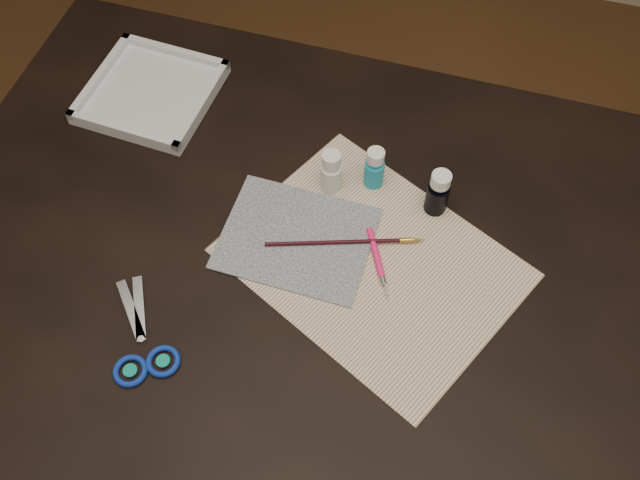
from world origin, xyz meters
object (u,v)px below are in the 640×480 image
(paint_bottle_white, at_px, (331,172))
(paint_bottle_navy, at_px, (438,192))
(paint_bottle_cyan, at_px, (375,168))
(scissors, at_px, (134,331))
(palette_tray, at_px, (151,92))
(paper, at_px, (373,263))
(canvas, at_px, (297,238))

(paint_bottle_white, xyz_separation_m, paint_bottle_navy, (0.18, 0.01, 0.00))
(paint_bottle_cyan, height_order, scissors, paint_bottle_cyan)
(palette_tray, bearing_deg, paint_bottle_white, -15.49)
(paper, bearing_deg, paint_bottle_cyan, 104.37)
(paint_bottle_white, height_order, scissors, paint_bottle_white)
(canvas, relative_size, paint_bottle_cyan, 2.92)
(canvas, height_order, palette_tray, palette_tray)
(canvas, xyz_separation_m, scissors, (-0.18, -0.22, 0.00))
(paint_bottle_navy, bearing_deg, scissors, -137.58)
(paint_bottle_navy, bearing_deg, paper, -118.66)
(paint_bottle_white, bearing_deg, canvas, -101.58)
(paper, bearing_deg, paint_bottle_white, 130.55)
(paper, distance_m, paint_bottle_cyan, 0.16)
(canvas, bearing_deg, paint_bottle_navy, 31.68)
(paint_bottle_cyan, distance_m, palette_tray, 0.44)
(canvas, distance_m, palette_tray, 0.41)
(paint_bottle_white, distance_m, scissors, 0.40)
(paint_bottle_cyan, distance_m, paint_bottle_navy, 0.11)
(paint_bottle_navy, bearing_deg, canvas, -148.32)
(paint_bottle_white, relative_size, paint_bottle_navy, 0.96)
(paint_bottle_navy, bearing_deg, paint_bottle_white, -177.41)
(paint_bottle_white, height_order, paint_bottle_cyan, paint_bottle_white)
(scissors, distance_m, palette_tray, 0.47)
(paper, relative_size, palette_tray, 1.94)
(paper, distance_m, canvas, 0.13)
(paint_bottle_cyan, distance_m, scissors, 0.46)
(canvas, distance_m, paint_bottle_navy, 0.24)
(canvas, xyz_separation_m, palette_tray, (-0.35, 0.22, 0.01))
(paper, distance_m, paint_bottle_white, 0.17)
(scissors, bearing_deg, canvas, -80.49)
(paper, bearing_deg, palette_tray, 154.69)
(paint_bottle_cyan, bearing_deg, palette_tray, 170.48)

